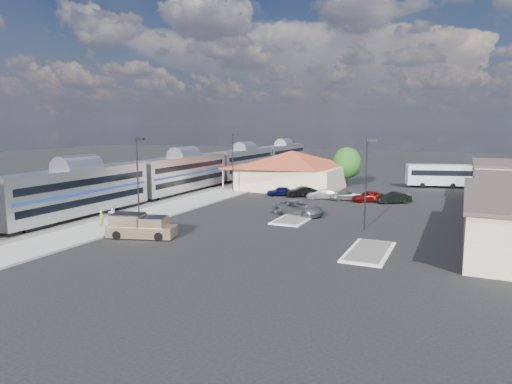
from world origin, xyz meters
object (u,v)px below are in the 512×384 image
at_px(suv, 299,208).
at_px(pickup_truck, 142,227).
at_px(coach_bus, 444,174).
at_px(station_depot, 291,170).

bearing_deg(suv, pickup_truck, 165.96).
xyz_separation_m(suv, coach_bus, (14.01, 31.83, 1.35)).
relative_size(station_depot, suv, 3.06).
relative_size(pickup_truck, coach_bus, 0.55).
bearing_deg(suv, coach_bus, -5.96).
bearing_deg(coach_bus, station_depot, 102.11).
bearing_deg(pickup_truck, station_depot, -18.91).
height_order(pickup_truck, coach_bus, coach_bus).
xyz_separation_m(station_depot, suv, (8.28, -19.83, -2.30)).
bearing_deg(station_depot, coach_bus, 28.30).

